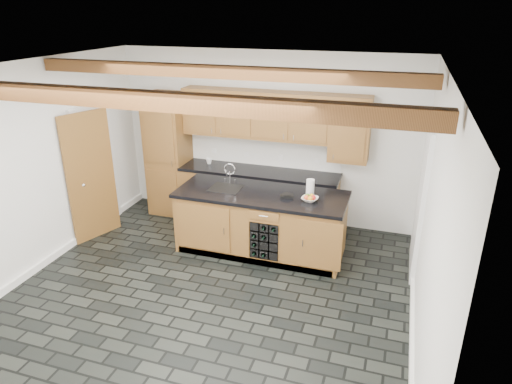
{
  "coord_description": "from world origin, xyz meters",
  "views": [
    {
      "loc": [
        2.1,
        -4.48,
        3.42
      ],
      "look_at": [
        0.38,
        0.8,
        1.15
      ],
      "focal_mm": 32.0,
      "sensor_mm": 36.0,
      "label": 1
    }
  ],
  "objects_px": {
    "fruit_bowl": "(310,199)",
    "paper_towel": "(310,187)",
    "kitchen_scale": "(287,196)",
    "island": "(261,222)"
  },
  "relations": [
    {
      "from": "island",
      "to": "kitchen_scale",
      "type": "bearing_deg",
      "value": -6.24
    },
    {
      "from": "fruit_bowl",
      "to": "paper_towel",
      "type": "xyz_separation_m",
      "value": [
        -0.05,
        0.24,
        0.08
      ]
    },
    {
      "from": "paper_towel",
      "to": "kitchen_scale",
      "type": "bearing_deg",
      "value": -142.26
    },
    {
      "from": "fruit_bowl",
      "to": "paper_towel",
      "type": "relative_size",
      "value": 1.01
    },
    {
      "from": "island",
      "to": "paper_towel",
      "type": "bearing_deg",
      "value": 14.84
    },
    {
      "from": "kitchen_scale",
      "to": "fruit_bowl",
      "type": "xyz_separation_m",
      "value": [
        0.33,
        -0.02,
        0.0
      ]
    },
    {
      "from": "island",
      "to": "kitchen_scale",
      "type": "relative_size",
      "value": 12.15
    },
    {
      "from": "island",
      "to": "kitchen_scale",
      "type": "xyz_separation_m",
      "value": [
        0.38,
        -0.04,
        0.49
      ]
    },
    {
      "from": "kitchen_scale",
      "to": "fruit_bowl",
      "type": "relative_size",
      "value": 0.9
    },
    {
      "from": "kitchen_scale",
      "to": "fruit_bowl",
      "type": "distance_m",
      "value": 0.33
    }
  ]
}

